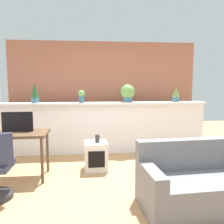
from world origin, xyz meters
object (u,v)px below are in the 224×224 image
potted_plant_0 (35,93)px  couch (203,184)px  desk (12,138)px  vase_on_shelf (97,139)px  potted_plant_3 (176,94)px  potted_plant_1 (81,96)px  tv_monitor (17,122)px  potted_plant_2 (128,92)px  side_cube_shelf (96,156)px

potted_plant_0 → couch: 3.61m
desk → vase_on_shelf: bearing=8.8°
desk → couch: size_ratio=0.69×
desk → couch: couch is taller
desk → vase_on_shelf: size_ratio=7.97×
vase_on_shelf → desk: bearing=-171.2°
potted_plant_3 → desk: bearing=-158.5°
desk → potted_plant_1: bearing=48.2°
potted_plant_0 → desk: bearing=-95.2°
potted_plant_0 → desk: potted_plant_0 is taller
potted_plant_0 → couch: bearing=-43.7°
potted_plant_1 → tv_monitor: bearing=-131.8°
potted_plant_3 → tv_monitor: size_ratio=0.66×
potted_plant_2 → vase_on_shelf: 1.47m
potted_plant_1 → vase_on_shelf: 1.25m
potted_plant_2 → desk: size_ratio=0.35×
desk → vase_on_shelf: desk is taller
tv_monitor → desk: bearing=-131.6°
side_cube_shelf → couch: size_ratio=0.31×
side_cube_shelf → couch: 1.89m
potted_plant_0 → potted_plant_3: (3.04, 0.00, -0.04)m
potted_plant_1 → potted_plant_2: (0.99, 0.05, 0.06)m
tv_monitor → potted_plant_2: bearing=30.4°
potted_plant_0 → potted_plant_1: bearing=-2.2°
potted_plant_3 → tv_monitor: potted_plant_3 is taller
tv_monitor → potted_plant_1: bearing=48.2°
potted_plant_2 → couch: bearing=-77.2°
tv_monitor → couch: tv_monitor is taller
potted_plant_1 → potted_plant_3: potted_plant_3 is taller
potted_plant_1 → couch: size_ratio=0.16×
potted_plant_1 → side_cube_shelf: size_ratio=0.52×
desk → tv_monitor: 0.27m
vase_on_shelf → couch: couch is taller
potted_plant_3 → potted_plant_0: bearing=-179.9°
potted_plant_1 → couch: potted_plant_1 is taller
tv_monitor → side_cube_shelf: size_ratio=0.97×
couch → potted_plant_1: bearing=123.2°
desk → couch: (2.61, -1.15, -0.38)m
potted_plant_0 → potted_plant_1: 0.96m
potted_plant_3 → tv_monitor: (-3.08, -1.16, -0.37)m
potted_plant_2 → tv_monitor: bearing=-149.6°
vase_on_shelf → couch: size_ratio=0.09×
potted_plant_1 → vase_on_shelf: bearing=-73.8°
potted_plant_0 → side_cube_shelf: 1.91m
potted_plant_2 → side_cube_shelf: potted_plant_2 is taller
vase_on_shelf → tv_monitor: bearing=-174.2°
tv_monitor → couch: bearing=-25.8°
potted_plant_0 → side_cube_shelf: potted_plant_0 is taller
couch → vase_on_shelf: bearing=132.6°
tv_monitor → vase_on_shelf: 1.34m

